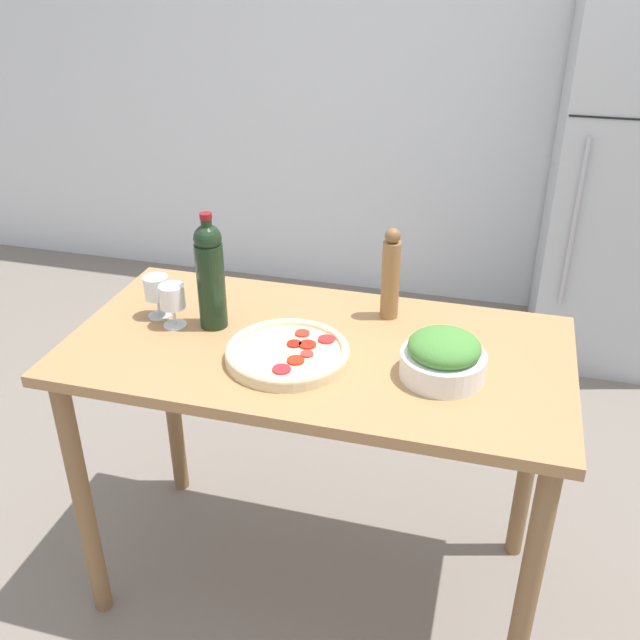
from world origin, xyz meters
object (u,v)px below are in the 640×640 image
(pepper_mill, at_px, (391,275))
(refrigerator, at_px, (627,186))
(wine_bottle, at_px, (210,274))
(wine_glass_near, at_px, (172,299))
(homemade_pizza, at_px, (288,353))
(wine_glass_far, at_px, (157,290))
(salad_bowl, at_px, (443,357))

(pepper_mill, bearing_deg, refrigerator, 63.20)
(wine_bottle, relative_size, wine_glass_near, 2.67)
(refrigerator, relative_size, homemade_pizza, 5.19)
(wine_glass_near, distance_m, wine_glass_far, 0.08)
(wine_bottle, bearing_deg, refrigerator, 54.45)
(pepper_mill, relative_size, salad_bowl, 1.27)
(wine_glass_far, height_order, salad_bowl, wine_glass_far)
(wine_glass_far, bearing_deg, pepper_mill, 15.16)
(wine_glass_near, bearing_deg, wine_bottle, 16.92)
(wine_bottle, xyz_separation_m, salad_bowl, (0.67, -0.10, -0.11))
(refrigerator, bearing_deg, wine_glass_far, -129.21)
(salad_bowl, bearing_deg, wine_glass_near, 175.12)
(salad_bowl, bearing_deg, refrigerator, 71.65)
(wine_bottle, height_order, salad_bowl, wine_bottle)
(salad_bowl, relative_size, homemade_pizza, 0.66)
(wine_glass_near, bearing_deg, refrigerator, 52.75)
(homemade_pizza, bearing_deg, refrigerator, 61.80)
(wine_glass_far, distance_m, salad_bowl, 0.85)
(pepper_mill, bearing_deg, salad_bowl, -56.34)
(wine_glass_near, height_order, salad_bowl, wine_glass_near)
(wine_glass_near, bearing_deg, homemade_pizza, -13.45)
(wine_bottle, height_order, homemade_pizza, wine_bottle)
(wine_bottle, height_order, pepper_mill, wine_bottle)
(refrigerator, distance_m, homemade_pizza, 2.21)
(refrigerator, xyz_separation_m, wine_glass_far, (-1.49, -1.82, 0.13))
(wine_glass_far, bearing_deg, homemade_pizza, -16.53)
(wine_bottle, distance_m, wine_glass_near, 0.14)
(wine_glass_near, height_order, pepper_mill, pepper_mill)
(wine_bottle, relative_size, salad_bowl, 1.56)
(refrigerator, height_order, salad_bowl, refrigerator)
(wine_bottle, height_order, wine_glass_far, wine_bottle)
(salad_bowl, bearing_deg, wine_glass_far, 172.71)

